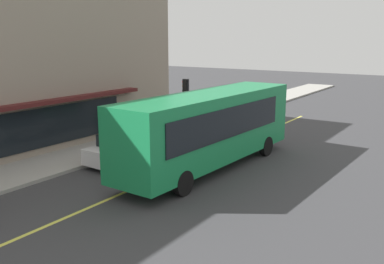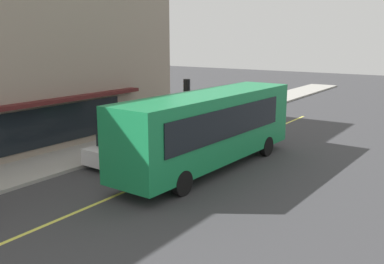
# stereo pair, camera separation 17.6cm
# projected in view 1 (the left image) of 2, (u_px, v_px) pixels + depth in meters

# --- Properties ---
(ground) EXTENTS (120.00, 120.00, 0.00)m
(ground) POSITION_uv_depth(u_px,v_px,m) (157.00, 178.00, 18.44)
(ground) COLOR #38383A
(sidewalk) EXTENTS (80.00, 3.20, 0.15)m
(sidewalk) POSITION_uv_depth(u_px,v_px,m) (72.00, 158.00, 21.32)
(sidewalk) COLOR #9E9B93
(sidewalk) RESTS_ON ground
(lane_centre_stripe) EXTENTS (36.00, 0.16, 0.01)m
(lane_centre_stripe) POSITION_uv_depth(u_px,v_px,m) (157.00, 178.00, 18.44)
(lane_centre_stripe) COLOR #D8D14C
(lane_centre_stripe) RESTS_ON ground
(bus) EXTENTS (11.22, 2.94, 3.50)m
(bus) POSITION_uv_depth(u_px,v_px,m) (210.00, 126.00, 19.51)
(bus) COLOR #197F47
(bus) RESTS_ON ground
(traffic_light) EXTENTS (0.30, 0.52, 3.20)m
(traffic_light) POSITION_uv_depth(u_px,v_px,m) (186.00, 92.00, 27.35)
(traffic_light) COLOR #2D2D33
(traffic_light) RESTS_ON sidewalk
(car_white) EXTENTS (4.37, 2.00, 1.52)m
(car_white) POSITION_uv_depth(u_px,v_px,m) (128.00, 148.00, 20.66)
(car_white) COLOR white
(car_white) RESTS_ON ground
(pedestrian_near_storefront) EXTENTS (0.34, 0.34, 1.66)m
(pedestrian_near_storefront) POSITION_uv_depth(u_px,v_px,m) (123.00, 122.00, 24.78)
(pedestrian_near_storefront) COLOR black
(pedestrian_near_storefront) RESTS_ON sidewalk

